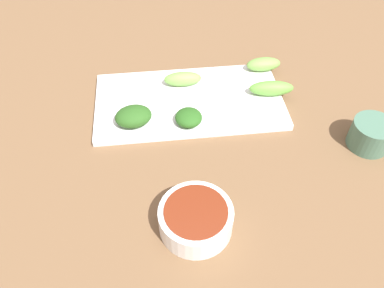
{
  "coord_description": "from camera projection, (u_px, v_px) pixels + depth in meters",
  "views": [
    {
      "loc": [
        -0.42,
        0.05,
        0.5
      ],
      "look_at": [
        -0.01,
        0.0,
        0.05
      ],
      "focal_mm": 36.3,
      "sensor_mm": 36.0,
      "label": 1
    }
  ],
  "objects": [
    {
      "name": "broccoli_leafy_0",
      "position": [
        133.0,
        116.0,
        0.65
      ],
      "size": [
        0.06,
        0.07,
        0.03
      ],
      "primitive_type": "ellipsoid",
      "rotation": [
        0.0,
        0.0,
        0.17
      ],
      "color": "#2B5A1E",
      "rests_on": "serving_plate"
    },
    {
      "name": "broccoli_stalk_1",
      "position": [
        271.0,
        88.0,
        0.71
      ],
      "size": [
        0.03,
        0.08,
        0.03
      ],
      "primitive_type": "ellipsoid",
      "rotation": [
        0.0,
        0.0,
        -0.09
      ],
      "color": "#66AD41",
      "rests_on": "serving_plate"
    },
    {
      "name": "broccoli_leafy_4",
      "position": [
        187.0,
        118.0,
        0.66
      ],
      "size": [
        0.05,
        0.05,
        0.02
      ],
      "primitive_type": "ellipsoid",
      "rotation": [
        0.0,
        0.0,
        0.08
      ],
      "color": "#285C1D",
      "rests_on": "serving_plate"
    },
    {
      "name": "broccoli_stalk_2",
      "position": [
        182.0,
        79.0,
        0.73
      ],
      "size": [
        0.03,
        0.07,
        0.03
      ],
      "primitive_type": "ellipsoid",
      "rotation": [
        0.0,
        0.0,
        -0.02
      ],
      "color": "#78B74E",
      "rests_on": "serving_plate"
    },
    {
      "name": "sauce_bowl",
      "position": [
        196.0,
        218.0,
        0.53
      ],
      "size": [
        0.1,
        0.1,
        0.04
      ],
      "color": "white",
      "rests_on": "tabletop"
    },
    {
      "name": "serving_plate",
      "position": [
        189.0,
        101.0,
        0.71
      ],
      "size": [
        0.18,
        0.34,
        0.01
      ],
      "primitive_type": "cube",
      "color": "white",
      "rests_on": "tabletop"
    },
    {
      "name": "tea_cup",
      "position": [
        371.0,
        135.0,
        0.63
      ],
      "size": [
        0.07,
        0.07,
        0.05
      ],
      "primitive_type": "cylinder",
      "color": "#4B755F",
      "rests_on": "tabletop"
    },
    {
      "name": "broccoli_stalk_3",
      "position": [
        263.0,
        64.0,
        0.76
      ],
      "size": [
        0.03,
        0.07,
        0.03
      ],
      "primitive_type": "ellipsoid",
      "rotation": [
        0.0,
        0.0,
        0.02
      ],
      "color": "#75B04B",
      "rests_on": "serving_plate"
    },
    {
      "name": "tabletop",
      "position": [
        192.0,
        155.0,
        0.65
      ],
      "size": [
        2.1,
        2.1,
        0.02
      ],
      "primitive_type": "cube",
      "color": "brown",
      "rests_on": "ground"
    }
  ]
}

